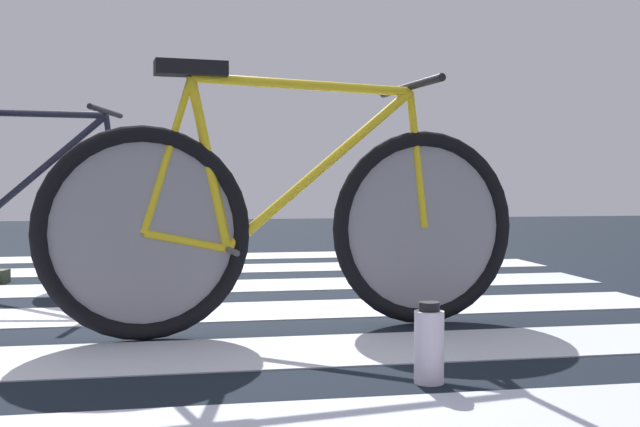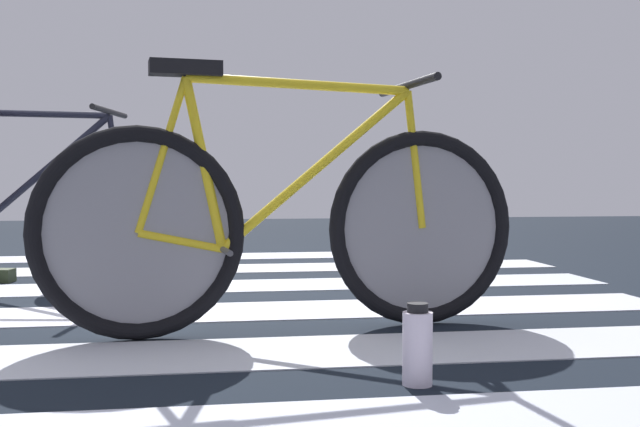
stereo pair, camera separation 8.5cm
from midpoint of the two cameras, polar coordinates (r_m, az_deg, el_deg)
The scene contains 5 objects.
ground at distance 3.76m, azimuth -18.44°, elevation -5.96°, with size 18.00×14.00×0.02m.
crosswalk_markings at distance 3.53m, azimuth -18.63°, elevation -6.31°, with size 5.40×4.22×0.00m.
bicycle_1_of_2 at distance 2.66m, azimuth -3.12°, elevation -0.69°, with size 1.73×0.52×0.93m.
bicycle_2_of_2 at distance 4.09m, azimuth -22.43°, elevation 0.22°, with size 1.72×0.55×0.93m.
water_bottle at distance 2.02m, azimuth 7.04°, elevation -9.81°, with size 0.08×0.08×0.21m.
Camera 1 is at (0.50, -3.68, 0.55)m, focal length 42.56 mm.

